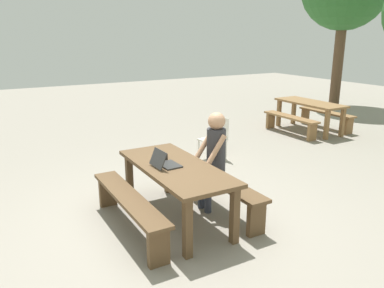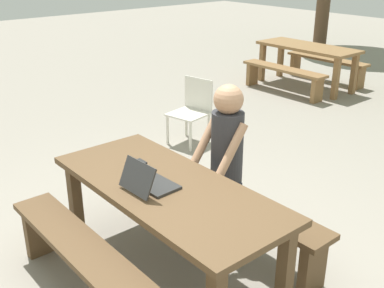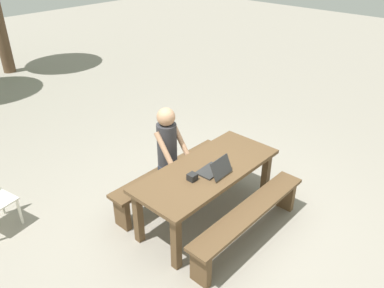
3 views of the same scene
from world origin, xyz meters
name	(u,v)px [view 3 (image 3 of 3)]	position (x,y,z in m)	size (l,w,h in m)	color
ground_plane	(206,216)	(0.00, 0.00, 0.00)	(30.00, 30.00, 0.00)	gray
picnic_table_front	(207,175)	(0.00, 0.00, 0.65)	(1.96, 0.83, 0.76)	brown
bench_near	(249,217)	(0.00, -0.66, 0.36)	(1.93, 0.30, 0.48)	brown
bench_far	(171,175)	(0.00, 0.66, 0.36)	(1.93, 0.30, 0.48)	brown
laptop	(215,169)	(-0.03, -0.14, 0.82)	(0.34, 0.34, 0.23)	#2D2D2D
small_pouch	(192,177)	(-0.31, -0.03, 0.80)	(0.10, 0.10, 0.08)	black
person_seated	(169,149)	(-0.05, 0.62, 0.81)	(0.37, 0.39, 1.38)	#333847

